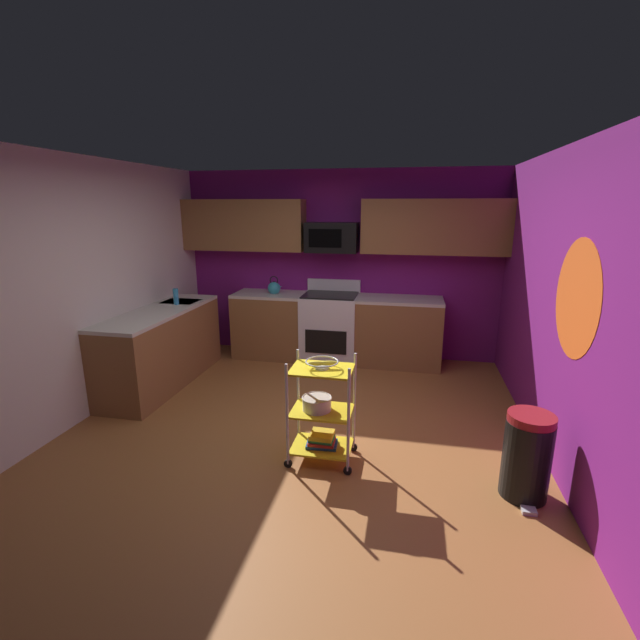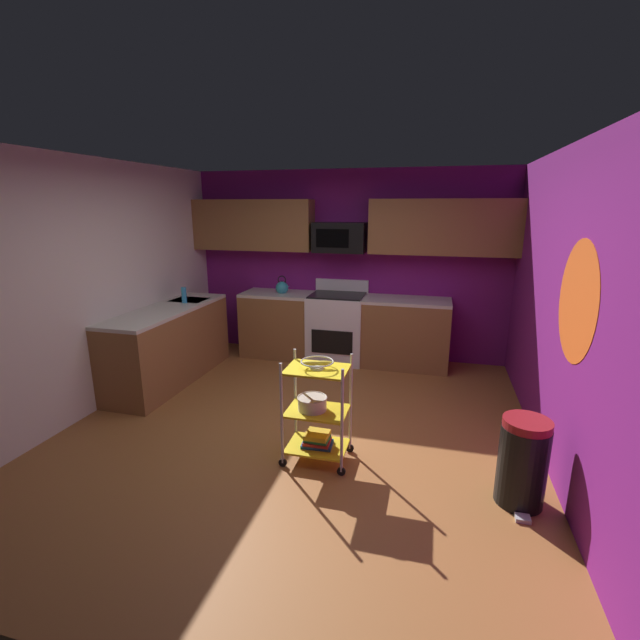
{
  "view_description": "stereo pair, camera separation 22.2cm",
  "coord_description": "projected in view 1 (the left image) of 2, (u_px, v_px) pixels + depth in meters",
  "views": [
    {
      "loc": [
        0.99,
        -3.75,
        2.11
      ],
      "look_at": [
        0.16,
        0.27,
        1.05
      ],
      "focal_mm": 24.76,
      "sensor_mm": 36.0,
      "label": 1
    },
    {
      "loc": [
        1.2,
        -3.7,
        2.11
      ],
      "look_at": [
        0.16,
        0.27,
        1.05
      ],
      "focal_mm": 24.76,
      "sensor_mm": 36.0,
      "label": 2
    }
  ],
  "objects": [
    {
      "name": "fruit_bowl",
      "position": [
        322.0,
        363.0,
        3.58
      ],
      "size": [
        0.27,
        0.27,
        0.07
      ],
      "color": "silver",
      "rests_on": "rolling_cart"
    },
    {
      "name": "wall_flower_decal",
      "position": [
        576.0,
        299.0,
        3.25
      ],
      "size": [
        0.0,
        0.9,
        0.9
      ],
      "primitive_type": "cylinder",
      "rotation": [
        0.0,
        1.57,
        0.0
      ],
      "color": "#E5591E"
    },
    {
      "name": "floor",
      "position": [
        298.0,
        432.0,
        4.28
      ],
      "size": [
        4.4,
        4.8,
        0.04
      ],
      "primitive_type": "cube",
      "color": "#995B2D",
      "rests_on": "ground"
    },
    {
      "name": "wall_back",
      "position": [
        340.0,
        265.0,
        6.25
      ],
      "size": [
        4.52,
        0.06,
        2.6
      ],
      "primitive_type": "cube",
      "color": "#751970",
      "rests_on": "ground"
    },
    {
      "name": "mixing_bowl_large",
      "position": [
        317.0,
        403.0,
        3.68
      ],
      "size": [
        0.25,
        0.25,
        0.11
      ],
      "color": "silver",
      "rests_on": "rolling_cart"
    },
    {
      "name": "wall_left",
      "position": [
        79.0,
        290.0,
        4.38
      ],
      "size": [
        0.06,
        4.8,
        2.6
      ],
      "primitive_type": "cube",
      "color": "silver",
      "rests_on": "ground"
    },
    {
      "name": "kettle",
      "position": [
        274.0,
        288.0,
        6.19
      ],
      "size": [
        0.21,
        0.18,
        0.26
      ],
      "color": "teal",
      "rests_on": "counter_run"
    },
    {
      "name": "wall_right",
      "position": [
        567.0,
        311.0,
        3.51
      ],
      "size": [
        0.06,
        4.8,
        2.6
      ],
      "primitive_type": "cube",
      "color": "#751970",
      "rests_on": "ground"
    },
    {
      "name": "oven_range",
      "position": [
        330.0,
        326.0,
        6.16
      ],
      "size": [
        0.76,
        0.65,
        1.1
      ],
      "color": "white",
      "rests_on": "ground"
    },
    {
      "name": "upper_cabinets",
      "position": [
        339.0,
        226.0,
        5.93
      ],
      "size": [
        4.4,
        0.33,
        0.7
      ],
      "color": "brown"
    },
    {
      "name": "trash_can",
      "position": [
        527.0,
        456.0,
        3.25
      ],
      "size": [
        0.34,
        0.42,
        0.66
      ],
      "color": "black",
      "rests_on": "ground"
    },
    {
      "name": "dish_soap_bottle",
      "position": [
        176.0,
        296.0,
        5.48
      ],
      "size": [
        0.06,
        0.06,
        0.2
      ],
      "primitive_type": "cylinder",
      "color": "#2D8CBF",
      "rests_on": "counter_run"
    },
    {
      "name": "rolling_cart",
      "position": [
        322.0,
        411.0,
        3.69
      ],
      "size": [
        0.57,
        0.39,
        0.91
      ],
      "color": "silver",
      "rests_on": "ground"
    },
    {
      "name": "microwave",
      "position": [
        332.0,
        237.0,
        5.96
      ],
      "size": [
        0.7,
        0.39,
        0.4
      ],
      "color": "black"
    },
    {
      "name": "counter_run",
      "position": [
        271.0,
        335.0,
        5.82
      ],
      "size": [
        3.64,
        2.53,
        0.92
      ],
      "color": "brown",
      "rests_on": "ground"
    },
    {
      "name": "book_stack",
      "position": [
        322.0,
        439.0,
        3.75
      ],
      "size": [
        0.27,
        0.19,
        0.12
      ],
      "color": "#1E4C8C",
      "rests_on": "rolling_cart"
    }
  ]
}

